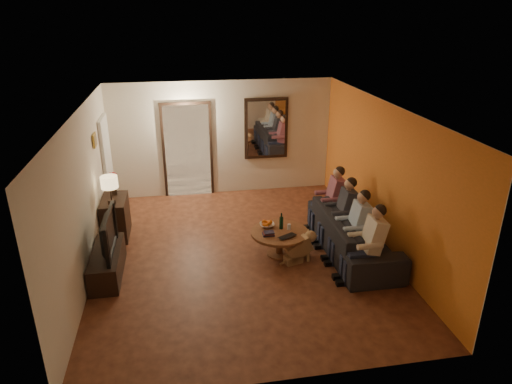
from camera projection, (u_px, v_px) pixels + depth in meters
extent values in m
cube|color=#491F13|center=(242.00, 254.00, 8.09)|extent=(5.00, 6.00, 0.01)
cube|color=white|center=(240.00, 108.00, 7.11)|extent=(5.00, 6.00, 0.01)
cube|color=beige|center=(223.00, 138.00, 10.34)|extent=(5.00, 0.02, 2.60)
cube|color=beige|center=(281.00, 287.00, 4.86)|extent=(5.00, 0.02, 2.60)
cube|color=beige|center=(85.00, 196.00, 7.20)|extent=(0.02, 6.00, 2.60)
cube|color=beige|center=(382.00, 177.00, 8.00)|extent=(0.02, 6.00, 2.60)
cube|color=orange|center=(382.00, 177.00, 7.99)|extent=(0.01, 6.00, 2.60)
cube|color=#FFE0A5|center=(188.00, 151.00, 10.28)|extent=(1.00, 0.06, 2.10)
cube|color=black|center=(188.00, 151.00, 10.27)|extent=(1.12, 0.04, 2.22)
cube|color=silver|center=(199.00, 157.00, 10.39)|extent=(0.45, 0.03, 1.70)
cube|color=black|center=(266.00, 128.00, 10.38)|extent=(1.00, 0.05, 1.40)
cube|color=white|center=(266.00, 129.00, 10.36)|extent=(0.86, 0.02, 1.26)
cube|color=white|center=(108.00, 166.00, 9.41)|extent=(0.06, 0.85, 2.04)
cube|color=#B28C33|center=(95.00, 140.00, 8.18)|extent=(0.03, 0.28, 0.24)
cube|color=brown|center=(96.00, 140.00, 8.19)|extent=(0.01, 0.22, 0.18)
cube|color=black|center=(116.00, 217.00, 8.61)|extent=(0.45, 0.85, 0.76)
cube|color=black|center=(107.00, 263.00, 7.39)|extent=(0.45, 1.31, 0.44)
imported|color=black|center=(103.00, 234.00, 7.18)|extent=(1.11, 0.15, 0.64)
imported|color=black|center=(353.00, 233.00, 8.04)|extent=(2.49, 1.00, 0.72)
cylinder|color=brown|center=(279.00, 243.00, 8.01)|extent=(1.11, 1.11, 0.45)
imported|color=white|center=(267.00, 225.00, 8.08)|extent=(0.26, 0.26, 0.06)
cylinder|color=silver|center=(289.00, 227.00, 7.98)|extent=(0.06, 0.06, 0.10)
imported|color=black|center=(289.00, 238.00, 7.68)|extent=(0.39, 0.34, 0.03)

